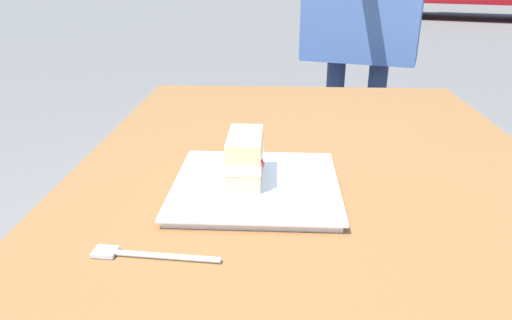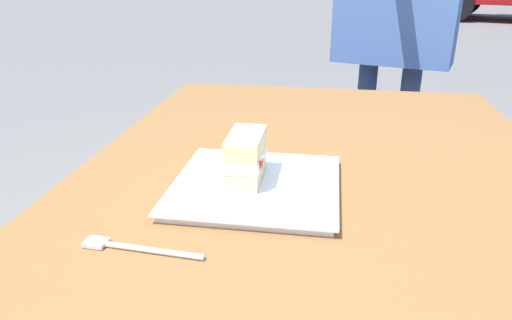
{
  "view_description": "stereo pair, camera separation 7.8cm",
  "coord_description": "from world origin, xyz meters",
  "px_view_note": "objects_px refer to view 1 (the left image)",
  "views": [
    {
      "loc": [
        0.72,
        -0.07,
        1.07
      ],
      "look_at": [
        0.0,
        -0.1,
        0.78
      ],
      "focal_mm": 33.19,
      "sensor_mm": 36.0,
      "label": 1
    },
    {
      "loc": [
        0.71,
        0.01,
        1.07
      ],
      "look_at": [
        0.0,
        -0.1,
        0.78
      ],
      "focal_mm": 33.19,
      "sensor_mm": 36.0,
      "label": 2
    }
  ],
  "objects_px": {
    "dessert_plate": "(256,187)",
    "cake_slice": "(245,158)",
    "patio_table": "(315,239)",
    "dessert_fork": "(147,255)"
  },
  "relations": [
    {
      "from": "dessert_plate",
      "to": "cake_slice",
      "type": "bearing_deg",
      "value": -116.81
    },
    {
      "from": "dessert_plate",
      "to": "cake_slice",
      "type": "xyz_separation_m",
      "value": [
        -0.01,
        -0.02,
        0.05
      ]
    },
    {
      "from": "cake_slice",
      "to": "dessert_fork",
      "type": "bearing_deg",
      "value": -28.1
    },
    {
      "from": "patio_table",
      "to": "dessert_plate",
      "type": "bearing_deg",
      "value": -88.85
    },
    {
      "from": "dessert_plate",
      "to": "dessert_fork",
      "type": "xyz_separation_m",
      "value": [
        0.2,
        -0.13,
        -0.0
      ]
    },
    {
      "from": "dessert_plate",
      "to": "cake_slice",
      "type": "height_order",
      "value": "cake_slice"
    },
    {
      "from": "dessert_plate",
      "to": "cake_slice",
      "type": "distance_m",
      "value": 0.05
    },
    {
      "from": "patio_table",
      "to": "dessert_fork",
      "type": "height_order",
      "value": "dessert_fork"
    },
    {
      "from": "dessert_plate",
      "to": "patio_table",
      "type": "bearing_deg",
      "value": 91.15
    },
    {
      "from": "patio_table",
      "to": "dessert_plate",
      "type": "relative_size",
      "value": 5.42
    }
  ]
}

